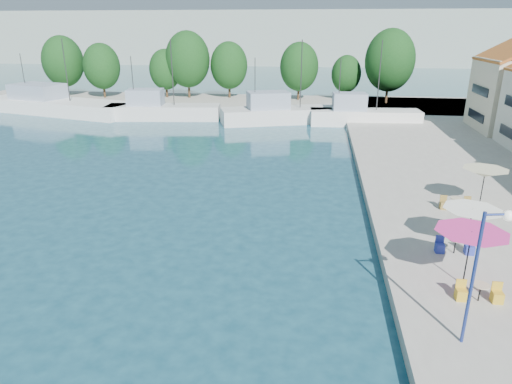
# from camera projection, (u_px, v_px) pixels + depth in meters

# --- Properties ---
(quay_far) EXTENTS (90.00, 16.00, 0.60)m
(quay_far) POSITION_uv_depth(u_px,v_px,m) (248.00, 104.00, 68.66)
(quay_far) COLOR #A09B90
(quay_far) RESTS_ON ground
(hill_west) EXTENTS (180.00, 40.00, 16.00)m
(hill_west) POSITION_uv_depth(u_px,v_px,m) (225.00, 37.00, 155.47)
(hill_west) COLOR gray
(hill_west) RESTS_ON ground
(hill_east) EXTENTS (140.00, 40.00, 12.00)m
(hill_east) POSITION_uv_depth(u_px,v_px,m) (425.00, 42.00, 165.94)
(hill_east) COLOR gray
(hill_east) RESTS_ON ground
(trawler_01) EXTENTS (23.29, 11.61, 10.20)m
(trawler_01) POSITION_uv_depth(u_px,v_px,m) (55.00, 105.00, 62.84)
(trawler_01) COLOR white
(trawler_01) RESTS_ON ground
(trawler_02) EXTENTS (14.75, 5.54, 10.20)m
(trawler_02) POSITION_uv_depth(u_px,v_px,m) (160.00, 111.00, 58.40)
(trawler_02) COLOR silver
(trawler_02) RESTS_ON ground
(trawler_03) EXTENTS (16.78, 9.16, 10.20)m
(trawler_03) POSITION_uv_depth(u_px,v_px,m) (284.00, 114.00, 56.43)
(trawler_03) COLOR silver
(trawler_03) RESTS_ON ground
(trawler_04) EXTENTS (13.22, 4.29, 10.20)m
(trawler_04) POSITION_uv_depth(u_px,v_px,m) (362.00, 116.00, 54.99)
(trawler_04) COLOR white
(trawler_04) RESTS_ON ground
(tree_01) EXTENTS (6.37, 6.37, 9.43)m
(tree_01) POSITION_uv_depth(u_px,v_px,m) (63.00, 61.00, 72.52)
(tree_01) COLOR #3F2B19
(tree_01) RESTS_ON quay_far
(tree_02) EXTENTS (5.64, 5.64, 8.35)m
(tree_02) POSITION_uv_depth(u_px,v_px,m) (102.00, 66.00, 71.13)
(tree_02) COLOR #3F2B19
(tree_02) RESTS_ON quay_far
(tree_03) EXTENTS (5.03, 5.03, 7.44)m
(tree_03) POSITION_uv_depth(u_px,v_px,m) (165.00, 70.00, 71.69)
(tree_03) COLOR #3F2B19
(tree_03) RESTS_ON quay_far
(tree_04) EXTENTS (6.86, 6.86, 10.16)m
(tree_04) POSITION_uv_depth(u_px,v_px,m) (188.00, 59.00, 70.70)
(tree_04) COLOR #3F2B19
(tree_04) RESTS_ON quay_far
(tree_05) EXTENTS (5.79, 5.79, 8.57)m
(tree_05) POSITION_uv_depth(u_px,v_px,m) (229.00, 65.00, 71.01)
(tree_05) COLOR #3F2B19
(tree_05) RESTS_ON quay_far
(tree_06) EXTENTS (5.79, 5.79, 8.58)m
(tree_06) POSITION_uv_depth(u_px,v_px,m) (299.00, 67.00, 68.78)
(tree_06) COLOR #3F2B19
(tree_06) RESTS_ON quay_far
(tree_07) EXTENTS (4.49, 4.49, 6.65)m
(tree_07) POSITION_uv_depth(u_px,v_px,m) (346.00, 74.00, 69.61)
(tree_07) COLOR #3F2B19
(tree_07) RESTS_ON quay_far
(tree_08) EXTENTS (7.10, 7.10, 10.51)m
(tree_08) POSITION_uv_depth(u_px,v_px,m) (390.00, 60.00, 65.60)
(tree_08) COLOR #3F2B19
(tree_08) RESTS_ON quay_far
(umbrella_pink) EXTENTS (3.04, 3.04, 2.53)m
(umbrella_pink) POSITION_uv_depth(u_px,v_px,m) (471.00, 237.00, 19.09)
(umbrella_pink) COLOR black
(umbrella_pink) RESTS_ON quay_right
(umbrella_white) EXTENTS (2.84, 2.84, 2.14)m
(umbrella_white) POSITION_uv_depth(u_px,v_px,m) (472.00, 214.00, 22.49)
(umbrella_white) COLOR black
(umbrella_white) RESTS_ON quay_right
(umbrella_cream) EXTENTS (2.72, 2.72, 2.44)m
(umbrella_cream) POSITION_uv_depth(u_px,v_px,m) (485.00, 173.00, 27.81)
(umbrella_cream) COLOR black
(umbrella_cream) RESTS_ON quay_right
(cafe_table_01) EXTENTS (1.82, 0.70, 0.76)m
(cafe_table_01) POSITION_uv_depth(u_px,v_px,m) (479.00, 295.00, 18.58)
(cafe_table_01) COLOR black
(cafe_table_01) RESTS_ON quay_right
(cafe_table_02) EXTENTS (1.82, 0.70, 0.76)m
(cafe_table_02) POSITION_uv_depth(u_px,v_px,m) (455.00, 248.00, 22.52)
(cafe_table_02) COLOR black
(cafe_table_02) RESTS_ON quay_right
(cafe_table_03) EXTENTS (1.82, 0.70, 0.76)m
(cafe_table_03) POSITION_uv_depth(u_px,v_px,m) (455.00, 205.00, 27.94)
(cafe_table_03) COLOR black
(cafe_table_03) RESTS_ON quay_right
(street_lamp) EXTENTS (1.03, 0.39, 5.03)m
(street_lamp) POSITION_uv_depth(u_px,v_px,m) (487.00, 254.00, 15.08)
(street_lamp) COLOR navy
(street_lamp) RESTS_ON quay_right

